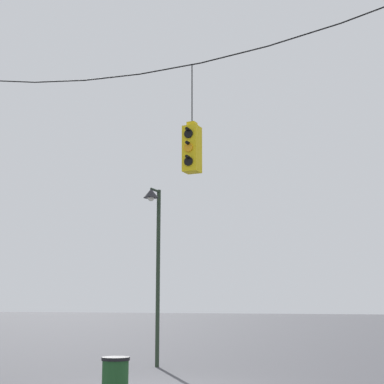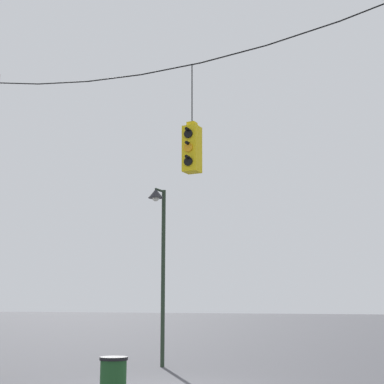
% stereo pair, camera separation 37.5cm
% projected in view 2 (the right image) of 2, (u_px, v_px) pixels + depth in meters
% --- Properties ---
extents(span_wire, '(10.98, 0.03, 0.64)m').
position_uv_depth(span_wire, '(170.00, 61.00, 13.63)').
color(span_wire, black).
extents(traffic_light_near_left_pole, '(0.34, 0.46, 2.51)m').
position_uv_depth(traffic_light_near_left_pole, '(192.00, 148.00, 12.97)').
color(traffic_light_near_left_pole, yellow).
extents(street_lamp, '(0.45, 0.79, 5.21)m').
position_uv_depth(street_lamp, '(160.00, 237.00, 17.48)').
color(street_lamp, '#233323').
rests_on(street_lamp, ground_plane).
extents(trash_bin, '(0.52, 0.52, 0.83)m').
position_uv_depth(trash_bin, '(113.00, 380.00, 10.73)').
color(trash_bin, '#1E4C23').
rests_on(trash_bin, ground_plane).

